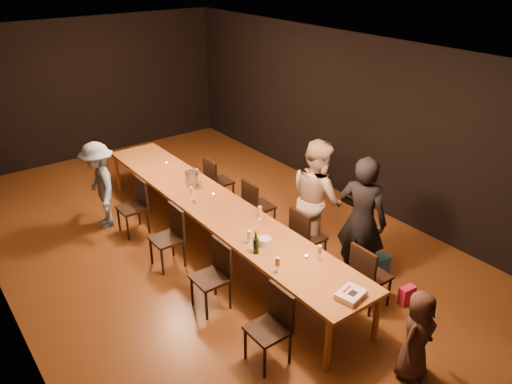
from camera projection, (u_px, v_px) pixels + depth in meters
ground at (217, 246)px, 7.93m from camera, size 10.00×10.00×0.00m
room_shell at (211, 121)px, 7.01m from camera, size 6.04×10.04×3.02m
table at (215, 208)px, 7.62m from camera, size 0.90×6.00×0.75m
chair_right_0 at (371, 275)px, 6.45m from camera, size 0.42×0.42×0.93m
chair_right_1 at (309, 236)px, 7.32m from camera, size 0.42×0.42×0.93m
chair_right_2 at (259, 206)px, 8.18m from camera, size 0.42×0.42×0.93m
chair_right_3 at (219, 181)px, 9.04m from camera, size 0.42×0.42×0.93m
chair_left_0 at (268, 329)px, 5.54m from camera, size 0.42×0.42×0.93m
chair_left_1 at (210, 278)px, 6.40m from camera, size 0.42×0.42×0.93m
chair_left_2 at (166, 238)px, 7.26m from camera, size 0.42×0.42×0.93m
chair_left_3 at (132, 207)px, 8.13m from camera, size 0.42×0.42×0.93m
woman_birthday at (362, 221)px, 6.76m from camera, size 0.69×0.81×1.88m
woman_tan at (317, 198)px, 7.40m from camera, size 0.93×1.06×1.85m
man_blue at (100, 186)px, 8.21m from camera, size 0.69×1.03×1.49m
child at (417, 335)px, 5.34m from camera, size 0.59×0.45×1.09m
gift_bag_red at (407, 295)px, 6.62m from camera, size 0.23×0.14×0.26m
gift_bag_blue at (379, 266)px, 7.14m from camera, size 0.29×0.22×0.34m
birthday_cake at (351, 295)px, 5.58m from camera, size 0.36×0.32×0.08m
plate_stack at (265, 242)px, 6.55m from camera, size 0.20×0.20×0.10m
champagne_bottle at (256, 242)px, 6.33m from camera, size 0.09×0.09×0.33m
ice_bucket at (191, 178)px, 8.18m from camera, size 0.23×0.23×0.24m
wineglass_0 at (278, 265)px, 5.99m from camera, size 0.06×0.06×0.21m
wineglass_1 at (319, 253)px, 6.22m from camera, size 0.06×0.06×0.21m
wineglass_2 at (249, 238)px, 6.54m from camera, size 0.06×0.06×0.21m
wineglass_3 at (260, 213)px, 7.15m from camera, size 0.06×0.06×0.21m
wineglass_4 at (191, 193)px, 7.72m from camera, size 0.06×0.06×0.21m
wineglass_5 at (197, 175)px, 8.34m from camera, size 0.06×0.06×0.21m
tealight_near at (306, 257)px, 6.30m from camera, size 0.05×0.05×0.03m
tealight_mid at (213, 195)px, 7.87m from camera, size 0.05×0.05×0.03m
tealight_far at (166, 163)px, 9.00m from camera, size 0.05×0.05×0.03m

